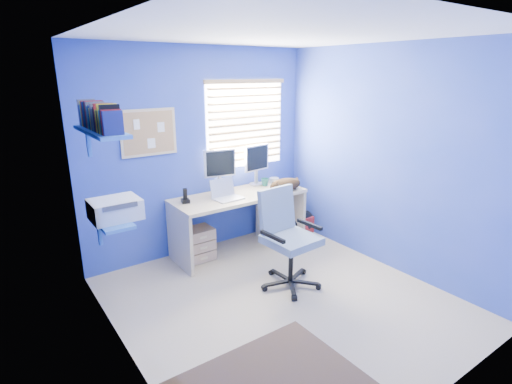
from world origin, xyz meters
TOP-DOWN VIEW (x-y plane):
  - floor at (0.00, 0.00)m, footprint 3.00×3.20m
  - ceiling at (0.00, 0.00)m, footprint 3.00×3.20m
  - wall_back at (0.00, 1.60)m, footprint 3.00×0.01m
  - wall_front at (0.00, -1.60)m, footprint 3.00×0.01m
  - wall_left at (-1.50, 0.00)m, footprint 0.01×3.20m
  - wall_right at (1.50, 0.00)m, footprint 0.01×3.20m
  - desk at (0.32, 1.26)m, footprint 1.69×0.65m
  - laptop at (0.11, 1.17)m, footprint 0.35×0.28m
  - monitor_left at (0.19, 1.50)m, footprint 0.42×0.20m
  - monitor_right at (0.75, 1.49)m, footprint 0.41×0.18m
  - phone at (-0.36, 1.35)m, footprint 0.11×0.13m
  - mug at (0.82, 1.38)m, footprint 0.10×0.09m
  - cd_spindle at (1.00, 1.42)m, footprint 0.13×0.13m
  - cat at (0.89, 1.05)m, footprint 0.50×0.36m
  - tower_pc at (0.87, 1.28)m, footprint 0.24×0.46m
  - drawer_boxes at (-0.24, 1.30)m, footprint 0.35×0.28m
  - yellow_book at (0.73, 1.08)m, footprint 0.03×0.17m
  - backpack at (1.28, 1.10)m, footprint 0.33×0.26m
  - office_chair at (0.26, 0.23)m, footprint 0.64×0.64m
  - window_blinds at (0.65, 1.57)m, footprint 1.15×0.05m
  - corkboard at (-0.65, 1.58)m, footprint 0.64×0.02m
  - wall_shelves at (-1.35, 0.75)m, footprint 0.42×0.90m

SIDE VIEW (x-z plane):
  - floor at x=0.00m, z-range 0.00..0.00m
  - yellow_book at x=0.73m, z-range 0.00..0.24m
  - backpack at x=1.28m, z-range 0.00..0.38m
  - drawer_boxes at x=-0.24m, z-range 0.00..0.41m
  - tower_pc at x=0.87m, z-range 0.00..0.45m
  - desk at x=0.32m, z-range 0.00..0.74m
  - office_chair at x=0.26m, z-range -0.13..0.90m
  - cd_spindle at x=1.00m, z-range 0.74..0.81m
  - mug at x=0.82m, z-range 0.74..0.84m
  - cat at x=0.89m, z-range 0.74..0.90m
  - phone at x=-0.36m, z-range 0.74..0.91m
  - laptop at x=0.11m, z-range 0.74..0.96m
  - monitor_left at x=0.19m, z-range 0.74..1.28m
  - monitor_right at x=0.75m, z-range 0.74..1.28m
  - wall_back at x=0.00m, z-range 0.00..2.50m
  - wall_front at x=0.00m, z-range 0.00..2.50m
  - wall_left at x=-1.50m, z-range 0.00..2.50m
  - wall_right at x=1.50m, z-range 0.00..2.50m
  - wall_shelves at x=-1.35m, z-range 0.91..1.96m
  - corkboard at x=-0.65m, z-range 1.29..1.81m
  - window_blinds at x=0.65m, z-range 1.00..2.10m
  - ceiling at x=0.00m, z-range 2.50..2.50m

